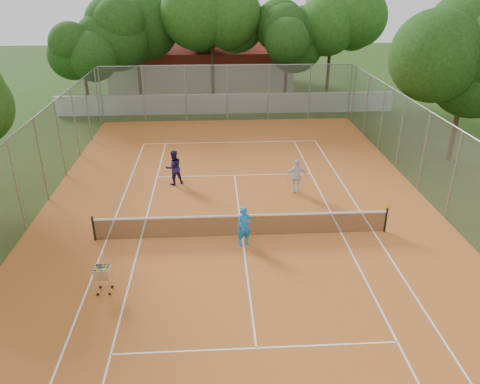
{
  "coord_description": "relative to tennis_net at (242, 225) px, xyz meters",
  "views": [
    {
      "loc": [
        -1.08,
        -16.6,
        9.68
      ],
      "look_at": [
        0.0,
        1.5,
        1.3
      ],
      "focal_mm": 35.0,
      "sensor_mm": 36.0,
      "label": 1
    }
  ],
  "objects": [
    {
      "name": "clubhouse",
      "position": [
        -2.0,
        29.0,
        1.69
      ],
      "size": [
        16.4,
        9.0,
        4.4
      ],
      "primitive_type": "cube",
      "color": "beige",
      "rests_on": "ground"
    },
    {
      "name": "ball_hopper",
      "position": [
        -4.85,
        -3.48,
        0.04
      ],
      "size": [
        0.65,
        0.65,
        1.07
      ],
      "primitive_type": "cube",
      "rotation": [
        0.0,
        0.0,
        0.33
      ],
      "color": "silver",
      "rests_on": "court_pad"
    },
    {
      "name": "player_far_left",
      "position": [
        -3.11,
        5.46,
        0.41
      ],
      "size": [
        1.08,
        0.98,
        1.81
      ],
      "primitive_type": "imported",
      "rotation": [
        0.0,
        0.0,
        3.55
      ],
      "color": "#1F184A",
      "rests_on": "court_pad"
    },
    {
      "name": "player_far_right",
      "position": [
        2.91,
        4.05,
        0.37
      ],
      "size": [
        1.03,
        0.47,
        1.73
      ],
      "primitive_type": "imported",
      "rotation": [
        0.0,
        0.0,
        3.19
      ],
      "color": "silver",
      "rests_on": "court_pad"
    },
    {
      "name": "player_near",
      "position": [
        0.03,
        -0.68,
        0.32
      ],
      "size": [
        0.69,
        0.56,
        1.62
      ],
      "primitive_type": "imported",
      "rotation": [
        0.0,
        0.0,
        0.34
      ],
      "color": "#187ED4",
      "rests_on": "court_pad"
    },
    {
      "name": "ground",
      "position": [
        0.0,
        0.0,
        -0.51
      ],
      "size": [
        120.0,
        120.0,
        0.0
      ],
      "primitive_type": "plane",
      "color": "#1D360E",
      "rests_on": "ground"
    },
    {
      "name": "perimeter_fence",
      "position": [
        0.0,
        0.0,
        1.49
      ],
      "size": [
        18.0,
        34.0,
        4.0
      ],
      "primitive_type": "cube",
      "color": "slate",
      "rests_on": "ground"
    },
    {
      "name": "court_lines",
      "position": [
        0.0,
        0.0,
        -0.49
      ],
      "size": [
        10.98,
        23.78,
        0.01
      ],
      "primitive_type": "cube",
      "color": "white",
      "rests_on": "court_pad"
    },
    {
      "name": "court_pad",
      "position": [
        0.0,
        0.0,
        -0.5
      ],
      "size": [
        18.0,
        34.0,
        0.02
      ],
      "primitive_type": "cube",
      "color": "#BC6324",
      "rests_on": "ground"
    },
    {
      "name": "tropical_trees",
      "position": [
        0.0,
        22.0,
        4.49
      ],
      "size": [
        29.0,
        19.0,
        10.0
      ],
      "primitive_type": "cube",
      "color": "#11330C",
      "rests_on": "ground"
    },
    {
      "name": "tennis_net",
      "position": [
        0.0,
        0.0,
        0.0
      ],
      "size": [
        11.88,
        0.1,
        0.98
      ],
      "primitive_type": "cube",
      "color": "black",
      "rests_on": "court_pad"
    },
    {
      "name": "boundary_wall",
      "position": [
        0.0,
        19.0,
        0.24
      ],
      "size": [
        26.0,
        0.3,
        1.5
      ],
      "primitive_type": "cube",
      "color": "silver",
      "rests_on": "ground"
    }
  ]
}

